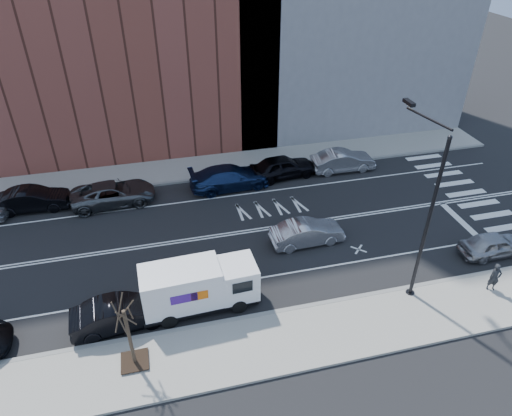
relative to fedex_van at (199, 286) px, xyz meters
name	(u,v)px	position (x,y,z in m)	size (l,w,h in m)	color
ground	(247,231)	(3.71, 5.60, -1.38)	(120.00, 120.00, 0.00)	black
sidewalk_near	(289,340)	(3.71, -3.20, -1.31)	(44.00, 3.60, 0.15)	gray
sidewalk_far	(222,165)	(3.71, 14.40, -1.31)	(44.00, 3.60, 0.15)	gray
curb_near	(279,312)	(3.71, -1.40, -1.30)	(44.00, 0.25, 0.17)	gray
curb_far	(226,176)	(3.71, 12.60, -1.30)	(44.00, 0.25, 0.17)	gray
crosswalk	(472,198)	(19.71, 5.60, -1.38)	(3.00, 14.00, 0.01)	white
road_markings	(247,231)	(3.71, 5.60, -1.38)	(40.00, 8.60, 0.01)	white
bldg_brick	(91,2)	(-4.29, 21.20, 9.62)	(26.00, 10.00, 22.00)	brown
streetlight	(424,209)	(10.71, -1.31, 3.70)	(0.44, 4.02, 9.34)	black
street_tree	(131,342)	(-3.29, -2.80, 0.07)	(1.20, 1.20, 3.75)	black
fedex_van	(199,286)	(0.00, 0.00, 0.00)	(5.83, 2.24, 2.63)	black
far_parked_b	(33,199)	(-9.45, 11.43, -0.61)	(1.63, 4.67, 1.54)	black
far_parked_c	(113,194)	(-4.29, 10.90, -0.61)	(2.55, 5.53, 1.54)	#4C5054
far_parked_d	(230,177)	(3.71, 11.09, -0.56)	(2.31, 5.67, 1.65)	navy
far_parked_e	(283,167)	(7.81, 11.64, -0.55)	(1.97, 4.89, 1.67)	black
far_parked_f	(343,161)	(12.51, 11.54, -0.59)	(1.68, 4.81, 1.59)	#A2A2A6
driving_sedan	(307,233)	(6.94, 3.69, -0.65)	(1.54, 4.41, 1.45)	#AEAEB3
near_parked_rear_a	(121,314)	(-3.79, -0.34, -0.61)	(1.63, 4.66, 1.54)	black
near_parked_front	(494,244)	(17.02, 0.08, -0.69)	(1.62, 4.03, 1.37)	#A6A6AA
pedestrian	(495,277)	(14.95, -2.56, -0.42)	(0.59, 0.39, 1.62)	black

